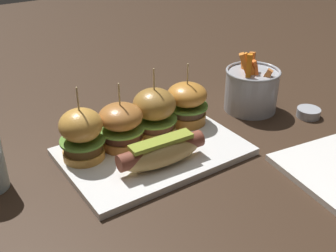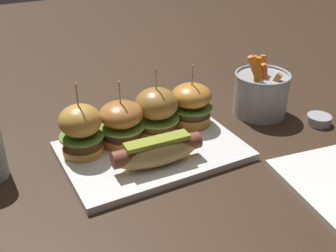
{
  "view_description": "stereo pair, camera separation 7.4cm",
  "coord_description": "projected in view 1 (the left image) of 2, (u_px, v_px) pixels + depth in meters",
  "views": [
    {
      "loc": [
        -0.36,
        -0.59,
        0.45
      ],
      "look_at": [
        0.03,
        0.0,
        0.05
      ],
      "focal_mm": 44.52,
      "sensor_mm": 36.0,
      "label": 1
    },
    {
      "loc": [
        -0.3,
        -0.63,
        0.45
      ],
      "look_at": [
        0.03,
        0.0,
        0.05
      ],
      "focal_mm": 44.52,
      "sensor_mm": 36.0,
      "label": 2
    }
  ],
  "objects": [
    {
      "name": "sauce_ramekin",
      "position": [
        308.0,
        112.0,
        0.96
      ],
      "size": [
        0.05,
        0.05,
        0.02
      ],
      "color": "#A8AAB2",
      "rests_on": "ground"
    },
    {
      "name": "platter_main",
      "position": [
        153.0,
        152.0,
        0.82
      ],
      "size": [
        0.35,
        0.23,
        0.01
      ],
      "primitive_type": "cube",
      "color": "white",
      "rests_on": "ground"
    },
    {
      "name": "fries_bucket",
      "position": [
        251.0,
        89.0,
        0.98
      ],
      "size": [
        0.13,
        0.13,
        0.15
      ],
      "color": "#A8AAB2",
      "rests_on": "ground"
    },
    {
      "name": "slider_center_left",
      "position": [
        121.0,
        125.0,
        0.81
      ],
      "size": [
        0.09,
        0.09,
        0.13
      ],
      "color": "#B26E33",
      "rests_on": "platter_main"
    },
    {
      "name": "hot_dog",
      "position": [
        162.0,
        152.0,
        0.76
      ],
      "size": [
        0.17,
        0.06,
        0.05
      ],
      "color": "tan",
      "rests_on": "platter_main"
    },
    {
      "name": "slider_far_left",
      "position": [
        82.0,
        134.0,
        0.77
      ],
      "size": [
        0.09,
        0.09,
        0.14
      ],
      "color": "gold",
      "rests_on": "platter_main"
    },
    {
      "name": "slider_center_right",
      "position": [
        155.0,
        112.0,
        0.85
      ],
      "size": [
        0.09,
        0.09,
        0.14
      ],
      "color": "#A57634",
      "rests_on": "platter_main"
    },
    {
      "name": "slider_far_right",
      "position": [
        187.0,
        103.0,
        0.89
      ],
      "size": [
        0.09,
        0.09,
        0.13
      ],
      "color": "#C98131",
      "rests_on": "platter_main"
    },
    {
      "name": "ground_plane",
      "position": [
        153.0,
        155.0,
        0.82
      ],
      "size": [
        3.0,
        3.0,
        0.0
      ],
      "primitive_type": "plane",
      "color": "#382619"
    }
  ]
}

